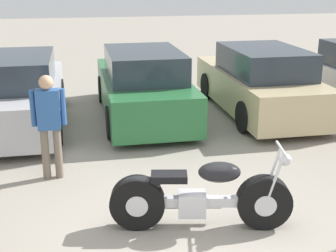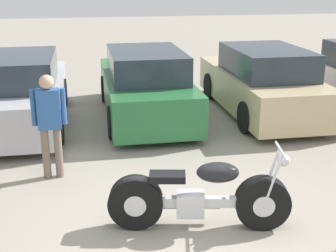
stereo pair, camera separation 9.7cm
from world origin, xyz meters
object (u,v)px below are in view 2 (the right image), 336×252
object	(u,v)px
parked_car_green	(145,86)
motorcycle	(197,197)
parked_car_champagne	(262,83)
person_standing	(49,118)
parked_car_silver	(19,93)

from	to	relation	value
parked_car_green	motorcycle	bearing A→B (deg)	-90.10
parked_car_champagne	parked_car_green	bearing A→B (deg)	176.53
parked_car_green	person_standing	world-z (taller)	person_standing
parked_car_green	parked_car_champagne	distance (m)	2.64
parked_car_green	parked_car_champagne	world-z (taller)	same
parked_car_silver	person_standing	size ratio (longest dim) A/B	2.72
person_standing	parked_car_champagne	bearing A→B (deg)	32.08
motorcycle	parked_car_green	bearing A→B (deg)	89.90
parked_car_silver	parked_car_champagne	xyz separation A→B (m)	(5.26, -0.01, 0.00)
parked_car_green	person_standing	xyz separation A→B (m)	(-1.85, -2.97, 0.27)
parked_car_green	parked_car_silver	bearing A→B (deg)	-176.67
motorcycle	person_standing	world-z (taller)	person_standing
motorcycle	parked_car_green	world-z (taller)	parked_car_green
parked_car_silver	parked_car_green	bearing A→B (deg)	3.33
motorcycle	person_standing	distance (m)	2.69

